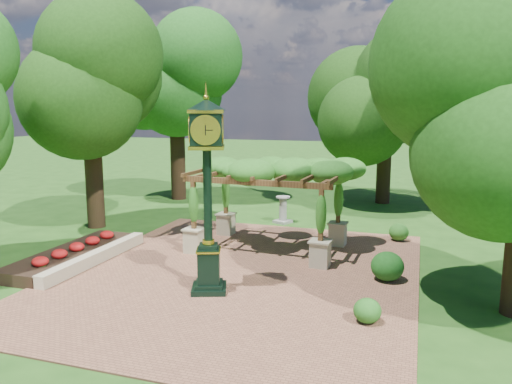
% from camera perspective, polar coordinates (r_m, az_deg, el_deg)
% --- Properties ---
extents(ground, '(120.00, 120.00, 0.00)m').
position_cam_1_polar(ground, '(13.94, -3.29, -10.60)').
color(ground, '#1E4714').
rests_on(ground, ground).
extents(brick_plaza, '(10.00, 12.00, 0.04)m').
position_cam_1_polar(brick_plaza, '(14.82, -1.85, -9.27)').
color(brick_plaza, brown).
rests_on(brick_plaza, ground).
extents(border_wall, '(0.35, 5.00, 0.40)m').
position_cam_1_polar(border_wall, '(16.45, -17.82, -7.15)').
color(border_wall, '#C6B793').
rests_on(border_wall, ground).
extents(flower_bed, '(1.50, 5.00, 0.36)m').
position_cam_1_polar(flower_bed, '(16.99, -20.29, -6.83)').
color(flower_bed, red).
rests_on(flower_bed, ground).
extents(pedestal_clock, '(1.29, 1.29, 5.09)m').
position_cam_1_polar(pedestal_clock, '(12.73, -5.58, 1.58)').
color(pedestal_clock, black).
rests_on(pedestal_clock, brick_plaza).
extents(pergola, '(5.12, 3.35, 3.14)m').
position_cam_1_polar(pergola, '(16.72, 1.38, 1.93)').
color(pergola, tan).
rests_on(pergola, brick_plaza).
extents(sundial, '(0.83, 0.83, 1.14)m').
position_cam_1_polar(sundial, '(21.10, 3.09, -2.21)').
color(sundial, gray).
rests_on(sundial, ground).
extents(shrub_front, '(0.71, 0.71, 0.56)m').
position_cam_1_polar(shrub_front, '(11.75, 12.60, -13.09)').
color(shrub_front, '#215A19').
rests_on(shrub_front, brick_plaza).
extents(shrub_mid, '(0.96, 0.96, 0.82)m').
position_cam_1_polar(shrub_mid, '(14.51, 14.78, -8.21)').
color(shrub_mid, '#154714').
rests_on(shrub_mid, brick_plaza).
extents(shrub_back, '(0.90, 0.90, 0.63)m').
position_cam_1_polar(shrub_back, '(18.89, 16.01, -4.43)').
color(shrub_back, '#2B681E').
rests_on(shrub_back, brick_plaza).
extents(tree_west_near, '(4.28, 4.28, 8.60)m').
position_cam_1_polar(tree_west_near, '(20.97, -18.56, 12.08)').
color(tree_west_near, '#352415').
rests_on(tree_west_near, ground).
extents(tree_west_far, '(5.29, 5.29, 8.81)m').
position_cam_1_polar(tree_west_far, '(26.63, -9.14, 12.16)').
color(tree_west_far, black).
rests_on(tree_west_far, ground).
extents(tree_north, '(4.93, 4.93, 7.46)m').
position_cam_1_polar(tree_north, '(25.96, 14.70, 9.99)').
color(tree_north, black).
rests_on(tree_north, ground).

